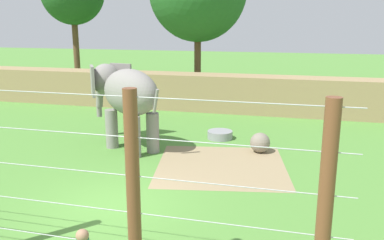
% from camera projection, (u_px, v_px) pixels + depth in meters
% --- Properties ---
extents(ground_plane, '(120.00, 120.00, 0.00)m').
position_uv_depth(ground_plane, '(112.00, 206.00, 11.37)').
color(ground_plane, '#518938').
extents(dirt_patch, '(5.29, 5.24, 0.01)m').
position_uv_depth(dirt_patch, '(221.00, 166.00, 14.58)').
color(dirt_patch, '#937F5B').
rests_on(dirt_patch, ground).
extents(embankment_wall, '(36.00, 1.80, 2.08)m').
position_uv_depth(embankment_wall, '(211.00, 92.00, 23.53)').
color(embankment_wall, '#997F56').
rests_on(embankment_wall, ground).
extents(elephant, '(4.01, 3.32, 3.32)m').
position_uv_depth(elephant, '(126.00, 95.00, 16.15)').
color(elephant, gray).
rests_on(elephant, ground).
extents(enrichment_ball, '(0.79, 0.79, 0.79)m').
position_uv_depth(enrichment_ball, '(260.00, 143.00, 16.00)').
color(enrichment_ball, gray).
rests_on(enrichment_ball, ground).
extents(cable_fence, '(11.78, 0.27, 3.88)m').
position_uv_depth(cable_fence, '(46.00, 180.00, 8.17)').
color(cable_fence, brown).
rests_on(cable_fence, ground).
extents(water_tub, '(1.10, 1.10, 0.35)m').
position_uv_depth(water_tub, '(220.00, 135.00, 17.92)').
color(water_tub, gray).
rests_on(water_tub, ground).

